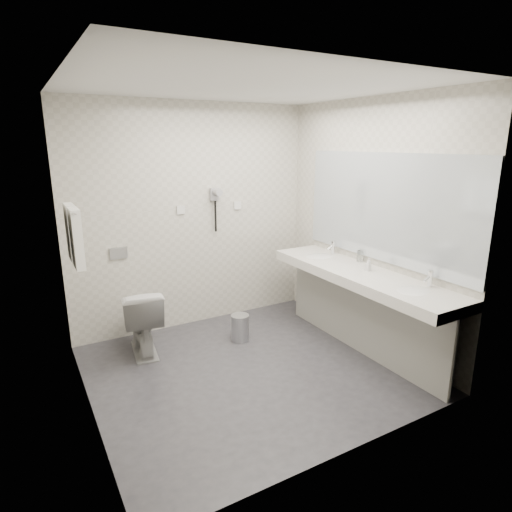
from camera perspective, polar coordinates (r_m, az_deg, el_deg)
floor at (r=4.16m, az=-0.79°, el=-14.88°), size 2.80×2.80×0.00m
ceiling at (r=3.63m, az=-0.95°, el=21.79°), size 2.80×2.80×0.00m
wall_back at (r=4.86m, az=-8.34°, el=5.10°), size 2.80×0.00×2.80m
wall_front at (r=2.67m, az=12.76°, el=-3.23°), size 2.80×0.00×2.80m
wall_left at (r=3.28m, az=-22.80°, el=-0.68°), size 0.00×2.60×2.60m
wall_right at (r=4.53m, az=14.87°, el=4.05°), size 0.00×2.60×2.60m
vanity_counter at (r=4.31m, az=13.71°, el=-2.59°), size 0.55×2.20×0.10m
vanity_panel at (r=4.47m, az=13.61°, el=-7.75°), size 0.03×2.15×0.75m
vanity_post_near at (r=3.88m, az=24.69°, el=-12.36°), size 0.06×0.06×0.75m
vanity_post_far at (r=5.23m, az=6.06°, el=-4.01°), size 0.06×0.06×0.75m
mirror at (r=4.35m, az=16.75°, el=6.16°), size 0.02×2.20×1.05m
basin_near at (r=3.88m, az=20.31°, el=-4.53°), size 0.40×0.31×0.05m
basin_far at (r=4.77m, az=8.41°, el=-0.19°), size 0.40×0.31×0.05m
faucet_near at (r=4.00m, az=22.24°, el=-2.79°), size 0.04×0.04×0.15m
faucet_far at (r=4.87m, az=10.26°, el=1.13°), size 0.04×0.04×0.15m
soap_bottle_a at (r=4.31m, az=14.74°, el=-1.23°), size 0.06×0.06×0.11m
soap_bottle_c at (r=4.34m, az=14.81°, el=-1.06°), size 0.05×0.05×0.12m
glass_left at (r=4.61m, az=13.72°, el=-0.01°), size 0.07×0.07×0.12m
toilet at (r=4.47m, az=-15.02°, el=-8.26°), size 0.48×0.73×0.69m
flush_plate at (r=4.67m, az=-17.86°, el=0.36°), size 0.18×0.02×0.12m
pedal_bin at (r=4.65m, az=-2.14°, el=-9.62°), size 0.25×0.25×0.27m
bin_lid at (r=4.59m, az=-2.16°, el=-7.98°), size 0.20×0.20×0.02m
towel_rail at (r=3.76m, az=-23.62°, el=5.80°), size 0.02×0.62×0.02m
towel_near at (r=3.66m, az=-22.85°, el=2.16°), size 0.07×0.24×0.48m
towel_far at (r=3.94m, az=-23.39°, el=2.92°), size 0.07×0.24×0.48m
dryer_cradle at (r=4.89m, az=-5.57°, el=8.21°), size 0.10×0.04×0.14m
dryer_barrel at (r=4.82m, az=-5.23°, el=8.49°), size 0.08×0.14×0.08m
dryer_cord at (r=4.91m, az=-5.42°, el=5.30°), size 0.02×0.02×0.35m
switch_plate_a at (r=4.78m, az=-10.01°, el=6.08°), size 0.09×0.02×0.09m
switch_plate_b at (r=5.05m, az=-2.49°, el=6.77°), size 0.09×0.02×0.09m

